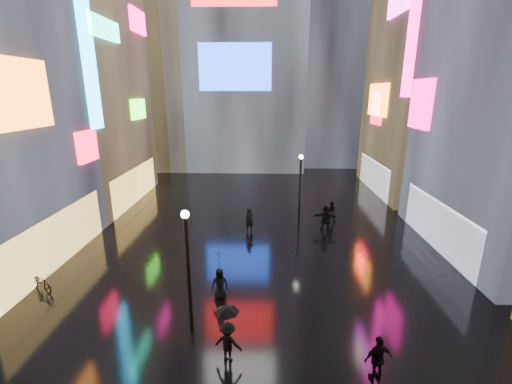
{
  "coord_description": "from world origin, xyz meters",
  "views": [
    {
      "loc": [
        0.41,
        -2.87,
        9.36
      ],
      "look_at": [
        0.0,
        12.0,
        5.0
      ],
      "focal_mm": 24.0,
      "sensor_mm": 36.0,
      "label": 1
    }
  ],
  "objects_px": {
    "lamp_near": "(188,266)",
    "bicycle": "(41,282)",
    "pedestrian_3": "(378,358)",
    "lamp_far": "(300,186)"
  },
  "relations": [
    {
      "from": "bicycle",
      "to": "lamp_near",
      "type": "bearing_deg",
      "value": -80.21
    },
    {
      "from": "lamp_near",
      "to": "bicycle",
      "type": "bearing_deg",
      "value": 160.97
    },
    {
      "from": "lamp_far",
      "to": "pedestrian_3",
      "type": "relative_size",
      "value": 3.11
    },
    {
      "from": "lamp_far",
      "to": "pedestrian_3",
      "type": "height_order",
      "value": "lamp_far"
    },
    {
      "from": "pedestrian_3",
      "to": "bicycle",
      "type": "height_order",
      "value": "pedestrian_3"
    },
    {
      "from": "pedestrian_3",
      "to": "bicycle",
      "type": "xyz_separation_m",
      "value": [
        -14.72,
        4.99,
        -0.38
      ]
    },
    {
      "from": "lamp_near",
      "to": "pedestrian_3",
      "type": "relative_size",
      "value": 3.11
    },
    {
      "from": "lamp_far",
      "to": "bicycle",
      "type": "xyz_separation_m",
      "value": [
        -13.38,
        -9.0,
        -2.49
      ]
    },
    {
      "from": "lamp_far",
      "to": "bicycle",
      "type": "distance_m",
      "value": 16.32
    },
    {
      "from": "lamp_far",
      "to": "pedestrian_3",
      "type": "bearing_deg",
      "value": -84.55
    }
  ]
}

